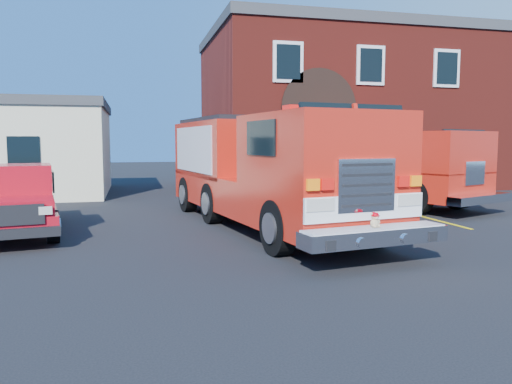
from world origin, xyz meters
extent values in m
plane|color=black|center=(0.00, 0.00, 0.00)|extent=(100.00, 100.00, 0.00)
cube|color=yellow|center=(6.50, 1.00, 0.00)|extent=(0.12, 3.00, 0.01)
cube|color=yellow|center=(6.50, 4.00, 0.00)|extent=(0.12, 3.00, 0.01)
cube|color=yellow|center=(6.50, 7.00, 0.00)|extent=(0.12, 3.00, 0.01)
cube|color=maroon|center=(9.00, 14.00, 4.00)|extent=(15.00, 10.00, 8.00)
cube|color=#393C3E|center=(9.00, 14.00, 8.20)|extent=(15.20, 10.20, 0.50)
cube|color=black|center=(5.50, 8.98, 2.00)|extent=(3.60, 0.12, 4.00)
cylinder|color=black|center=(5.50, 8.98, 4.00)|extent=(3.60, 0.12, 3.60)
cube|color=black|center=(4.00, 8.95, 6.00)|extent=(1.40, 0.10, 1.80)
cube|color=black|center=(8.00, 8.95, 6.00)|extent=(1.40, 0.10, 1.80)
cube|color=black|center=(12.00, 8.95, 6.00)|extent=(1.40, 0.10, 1.80)
cube|color=black|center=(-7.00, 8.97, 2.00)|extent=(1.20, 0.10, 1.40)
cylinder|color=black|center=(0.24, -2.25, 0.61)|extent=(0.58, 1.27, 1.23)
cylinder|color=black|center=(2.67, -1.87, 0.61)|extent=(0.58, 1.27, 1.23)
cube|color=red|center=(0.90, 1.47, 0.95)|extent=(4.30, 10.36, 1.00)
cube|color=red|center=(0.51, 4.00, 2.23)|extent=(3.51, 5.28, 1.79)
cube|color=red|center=(1.40, -1.73, 2.29)|extent=(3.31, 3.96, 1.67)
cube|color=black|center=(1.62, -3.11, 2.74)|extent=(2.44, 0.47, 1.05)
cube|color=red|center=(1.40, -1.73, 3.22)|extent=(1.82, 0.65, 0.16)
cube|color=white|center=(1.68, -3.52, 1.17)|extent=(2.77, 0.50, 0.49)
cube|color=silver|center=(1.68, -3.53, 1.62)|extent=(1.33, 0.27, 1.05)
cube|color=silver|center=(1.73, -3.83, 0.65)|extent=(3.18, 1.09, 0.31)
cube|color=#B7B7BF|center=(-0.88, 3.79, 2.23)|extent=(0.66, 3.98, 1.45)
cube|color=#B7B7BF|center=(1.90, 4.22, 2.23)|extent=(0.66, 3.98, 1.45)
sphere|color=tan|center=(1.73, -3.83, 0.90)|extent=(0.20, 0.20, 0.18)
sphere|color=tan|center=(1.73, -3.83, 1.03)|extent=(0.16, 0.16, 0.14)
sphere|color=tan|center=(1.67, -3.83, 1.08)|extent=(0.06, 0.06, 0.05)
sphere|color=tan|center=(1.78, -3.81, 1.08)|extent=(0.06, 0.06, 0.05)
ellipsoid|color=red|center=(1.73, -3.83, 1.08)|extent=(0.17, 0.17, 0.08)
cylinder|color=red|center=(1.73, -3.84, 1.06)|extent=(0.20, 0.20, 0.01)
cylinder|color=black|center=(-4.75, 0.37, 0.41)|extent=(0.42, 0.85, 0.81)
cube|color=#B30D1B|center=(-5.95, 2.07, 0.56)|extent=(2.95, 5.85, 0.46)
cube|color=#B30D1B|center=(-5.62, 0.12, 0.96)|extent=(2.10, 1.82, 0.36)
cube|color=#B30D1B|center=(-5.90, 1.77, 1.37)|extent=(2.15, 2.12, 1.02)
cube|color=#B30D1B|center=(-6.23, 3.67, 0.96)|extent=(2.20, 2.42, 0.56)
cube|color=black|center=(-5.47, -0.76, 0.46)|extent=(2.06, 0.49, 0.22)
cylinder|color=black|center=(6.55, 2.49, 0.61)|extent=(0.80, 1.28, 1.22)
cylinder|color=black|center=(8.83, 3.37, 0.61)|extent=(0.80, 1.28, 1.22)
cube|color=red|center=(6.56, 5.83, 0.94)|extent=(5.80, 9.30, 1.00)
cube|color=red|center=(5.96, 7.39, 2.22)|extent=(4.60, 6.19, 1.67)
cube|color=red|center=(7.69, 2.93, 2.11)|extent=(3.55, 3.49, 1.44)
cube|color=#B7B7BF|center=(4.66, 6.88, 2.11)|extent=(1.72, 4.37, 1.89)
cube|color=#B7B7BF|center=(7.27, 7.89, 2.11)|extent=(1.72, 4.37, 1.89)
cube|color=silver|center=(8.27, 1.43, 0.61)|extent=(2.98, 1.55, 0.28)
camera|label=1|loc=(-2.83, -12.56, 2.49)|focal=35.00mm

